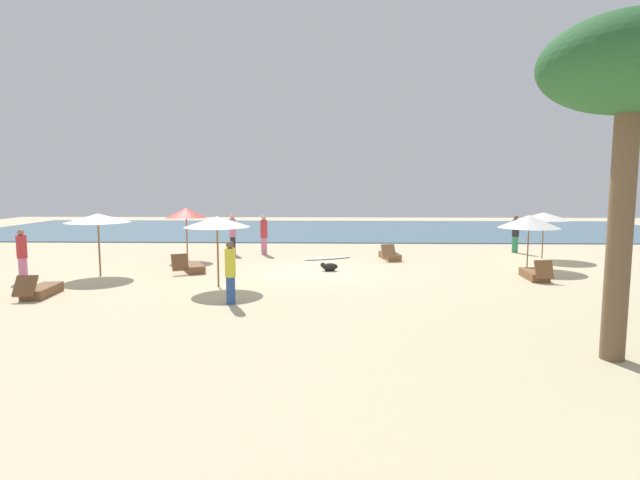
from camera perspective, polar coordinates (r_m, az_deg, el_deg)
name	(u,v)px	position (r m, az deg, el deg)	size (l,w,h in m)	color
ground_plane	(319,272)	(18.82, -0.09, -3.67)	(60.00, 60.00, 0.00)	beige
ocean_water	(326,230)	(35.68, 0.74, 1.19)	(48.00, 16.00, 0.06)	#476B7F
umbrella_0	(544,216)	(24.05, 23.92, 2.46)	(2.17, 2.17, 2.03)	brown
umbrella_1	(529,221)	(21.02, 22.50, 1.94)	(2.29, 2.29, 2.08)	brown
umbrella_2	(186,213)	(22.55, -14.85, 2.99)	(1.74, 1.74, 2.25)	olive
umbrella_3	(217,222)	(16.30, -11.52, 2.02)	(2.08, 2.08, 2.26)	brown
umbrella_4	(98,218)	(19.72, -23.77, 2.28)	(2.25, 2.25, 2.22)	brown
lounger_0	(41,290)	(17.03, -28.96, -5.00)	(0.74, 1.71, 0.72)	brown
lounger_1	(192,267)	(19.55, -14.23, -2.98)	(1.26, 1.73, 0.74)	brown
lounger_2	(390,255)	(22.20, 7.86, -1.72)	(0.89, 1.75, 0.72)	olive
lounger_3	(535,274)	(19.00, 23.07, -3.58)	(0.68, 1.66, 0.75)	brown
person_0	(515,234)	(25.75, 21.17, 0.66)	(0.36, 0.36, 1.78)	#338C59
person_1	(233,234)	(23.81, -9.82, 0.73)	(0.39, 0.39, 1.87)	#26262D
person_2	(264,235)	(23.57, -6.34, 0.60)	(0.44, 0.44, 1.81)	#D17299
person_3	(22,254)	(20.03, -30.56, -1.40)	(0.46, 0.46, 1.75)	#D17299
person_4	(230,272)	(14.05, -10.07, -3.54)	(0.31, 0.31, 1.75)	#2D4C8C
palm_1	(631,72)	(10.96, 31.63, 15.81)	(3.19, 3.19, 6.29)	brown
dog	(329,267)	(19.09, 1.03, -3.03)	(0.68, 0.38, 0.31)	black
surfboard	(328,258)	(22.14, 0.86, -2.05)	(2.25, 1.46, 0.07)	silver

